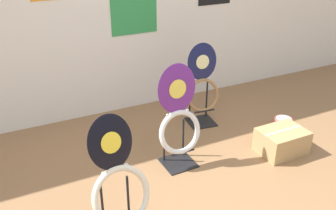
{
  "coord_description": "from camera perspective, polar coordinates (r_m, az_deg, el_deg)",
  "views": [
    {
      "loc": [
        -1.15,
        -1.5,
        1.96
      ],
      "look_at": [
        0.11,
        1.07,
        0.55
      ],
      "focal_mm": 40.0,
      "sensor_mm": 36.0,
      "label": 1
    }
  ],
  "objects": [
    {
      "name": "toilet_seat_display_jazz_black",
      "position": [
        2.54,
        -7.5,
        -12.06
      ],
      "size": [
        0.43,
        0.33,
        0.87
      ],
      "color": "black",
      "rests_on": "ground_plane"
    },
    {
      "name": "toilet_seat_display_purple_note",
      "position": [
        3.18,
        1.67,
        -2.68
      ],
      "size": [
        0.4,
        0.29,
        0.93
      ],
      "color": "black",
      "rests_on": "ground_plane"
    },
    {
      "name": "toilet_seat_display_navy_moon",
      "position": [
        3.89,
        5.26,
        2.72
      ],
      "size": [
        0.37,
        0.31,
        0.88
      ],
      "color": "black",
      "rests_on": "ground_plane"
    },
    {
      "name": "storage_box",
      "position": [
        3.66,
        16.94,
        -5.29
      ],
      "size": [
        0.42,
        0.32,
        0.23
      ],
      "color": "tan",
      "rests_on": "ground_plane"
    },
    {
      "name": "paint_can",
      "position": [
        4.07,
        17.13,
        -2.68
      ],
      "size": [
        0.18,
        0.18,
        0.13
      ],
      "color": "red",
      "rests_on": "ground_plane"
    }
  ]
}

